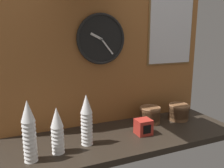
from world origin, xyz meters
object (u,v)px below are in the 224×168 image
at_px(bowl_stack_right, 150,114).
at_px(cup_stack_left, 57,130).
at_px(wall_clock, 101,39).
at_px(menu_board, 171,32).
at_px(napkin_dispenser, 143,127).
at_px(cup_stack_far_left, 29,131).
at_px(cup_stack_center_left, 87,120).
at_px(bowl_stack_far_right, 179,111).

bearing_deg(bowl_stack_right, cup_stack_left, -165.49).
height_order(wall_clock, menu_board, menu_board).
distance_m(wall_clock, napkin_dispenser, 0.67).
height_order(bowl_stack_right, menu_board, menu_board).
bearing_deg(napkin_dispenser, cup_stack_far_left, -175.43).
relative_size(cup_stack_center_left, bowl_stack_far_right, 1.99).
xyz_separation_m(cup_stack_left, cup_stack_far_left, (-0.15, -0.03, 0.03)).
relative_size(cup_stack_center_left, bowl_stack_right, 1.99).
xyz_separation_m(wall_clock, menu_board, (0.60, 0.01, 0.05)).
xyz_separation_m(cup_stack_center_left, bowl_stack_far_right, (0.79, 0.12, -0.09)).
distance_m(cup_stack_far_left, bowl_stack_far_right, 1.14).
bearing_deg(bowl_stack_right, cup_stack_far_left, -166.02).
relative_size(cup_stack_far_left, bowl_stack_far_right, 2.13).
bearing_deg(napkin_dispenser, bowl_stack_far_right, 18.07).
bearing_deg(menu_board, bowl_stack_far_right, -94.13).
bearing_deg(bowl_stack_right, cup_stack_center_left, -164.62).
bearing_deg(bowl_stack_far_right, cup_stack_center_left, -171.48).
bearing_deg(cup_stack_far_left, menu_board, 17.34).
distance_m(cup_stack_center_left, bowl_stack_far_right, 0.80).
bearing_deg(cup_stack_left, menu_board, 18.22).
relative_size(wall_clock, menu_board, 0.68).
distance_m(cup_stack_far_left, menu_board, 1.29).
xyz_separation_m(cup_stack_center_left, cup_stack_left, (-0.18, -0.04, -0.02)).
relative_size(cup_stack_far_left, menu_board, 0.65).
xyz_separation_m(bowl_stack_right, bowl_stack_far_right, (0.24, -0.03, 0.00)).
bearing_deg(wall_clock, napkin_dispenser, -56.52).
height_order(cup_stack_far_left, bowl_stack_far_right, cup_stack_far_left).
relative_size(cup_stack_left, napkin_dispenser, 2.63).
distance_m(cup_stack_far_left, bowl_stack_right, 0.91).
relative_size(cup_stack_left, menu_board, 0.52).
bearing_deg(cup_stack_left, cup_stack_center_left, 11.90).
relative_size(cup_stack_far_left, napkin_dispenser, 3.28).
bearing_deg(napkin_dispenser, cup_stack_center_left, 178.41).
height_order(bowl_stack_far_right, wall_clock, wall_clock).
bearing_deg(bowl_stack_right, wall_clock, 159.75).
bearing_deg(cup_stack_far_left, bowl_stack_far_right, 9.46).
distance_m(cup_stack_left, menu_board, 1.17).
height_order(cup_stack_left, cup_stack_far_left, cup_stack_far_left).
bearing_deg(menu_board, bowl_stack_right, -152.04).
height_order(cup_stack_center_left, cup_stack_left, cup_stack_center_left).
bearing_deg(menu_board, cup_stack_far_left, -162.66).
height_order(cup_stack_center_left, wall_clock, wall_clock).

